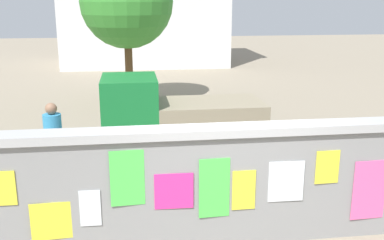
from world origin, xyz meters
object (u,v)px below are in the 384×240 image
object	(u,v)px
person_walking	(53,135)
auto_rickshaw_truck	(174,118)
bicycle_near	(91,194)
tree_roadside	(127,2)
motorcycle	(341,165)

from	to	relation	value
person_walking	auto_rickshaw_truck	bearing A→B (deg)	28.77
bicycle_near	tree_roadside	bearing A→B (deg)	85.38
motorcycle	bicycle_near	bearing A→B (deg)	-173.94
auto_rickshaw_truck	tree_roadside	distance (m)	6.06
person_walking	motorcycle	bearing A→B (deg)	-9.95
auto_rickshaw_truck	bicycle_near	size ratio (longest dim) A/B	2.15
auto_rickshaw_truck	person_walking	bearing A→B (deg)	-151.23
tree_roadside	auto_rickshaw_truck	bearing A→B (deg)	-79.57
motorcycle	person_walking	size ratio (longest dim) A/B	1.16
auto_rickshaw_truck	person_walking	world-z (taller)	auto_rickshaw_truck
auto_rickshaw_truck	motorcycle	world-z (taller)	auto_rickshaw_truck
person_walking	bicycle_near	bearing A→B (deg)	-61.23
tree_roadside	person_walking	bearing A→B (deg)	-102.07
bicycle_near	person_walking	size ratio (longest dim) A/B	1.04
auto_rickshaw_truck	person_walking	size ratio (longest dim) A/B	2.22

